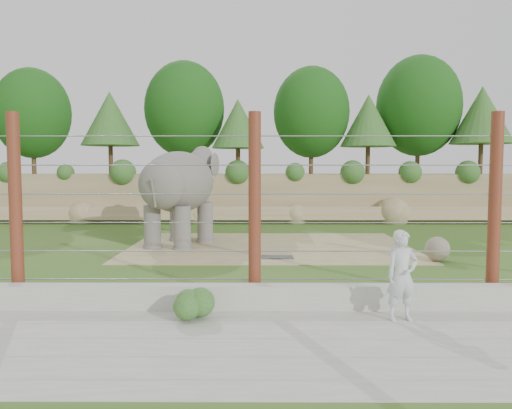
{
  "coord_description": "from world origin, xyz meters",
  "views": [
    {
      "loc": [
        0.07,
        -14.86,
        2.85
      ],
      "look_at": [
        0.0,
        2.0,
        1.6
      ],
      "focal_mm": 35.0,
      "sensor_mm": 36.0,
      "label": 1
    }
  ],
  "objects_px": {
    "elephant": "(179,196)",
    "zookeeper": "(402,276)",
    "stone_ball": "(437,249)",
    "barrier_fence": "(255,208)"
  },
  "relations": [
    {
      "from": "elephant",
      "to": "barrier_fence",
      "type": "xyz_separation_m",
      "value": [
        2.8,
        -7.79,
        0.2
      ]
    },
    {
      "from": "elephant",
      "to": "zookeeper",
      "type": "xyz_separation_m",
      "value": [
        5.54,
        -9.03,
        -0.95
      ]
    },
    {
      "from": "zookeeper",
      "to": "stone_ball",
      "type": "bearing_deg",
      "value": 53.06
    },
    {
      "from": "stone_ball",
      "to": "zookeeper",
      "type": "height_order",
      "value": "zookeeper"
    },
    {
      "from": "barrier_fence",
      "to": "zookeeper",
      "type": "distance_m",
      "value": 3.22
    },
    {
      "from": "stone_ball",
      "to": "zookeeper",
      "type": "bearing_deg",
      "value": -115.28
    },
    {
      "from": "stone_ball",
      "to": "barrier_fence",
      "type": "bearing_deg",
      "value": -140.09
    },
    {
      "from": "elephant",
      "to": "zookeeper",
      "type": "height_order",
      "value": "elephant"
    },
    {
      "from": "elephant",
      "to": "zookeeper",
      "type": "bearing_deg",
      "value": -40.18
    },
    {
      "from": "elephant",
      "to": "barrier_fence",
      "type": "relative_size",
      "value": 0.22
    }
  ]
}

